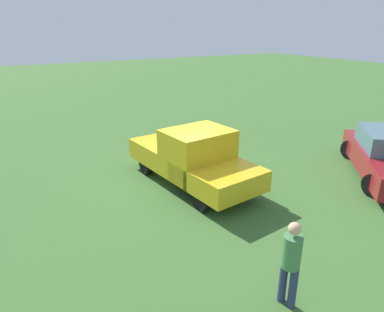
{
  "coord_description": "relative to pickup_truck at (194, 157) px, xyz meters",
  "views": [
    {
      "loc": [
        8.66,
        -4.99,
        4.6
      ],
      "look_at": [
        0.18,
        -0.1,
        0.9
      ],
      "focal_mm": 32.34,
      "sensor_mm": 36.0,
      "label": 1
    }
  ],
  "objects": [
    {
      "name": "ground_plane",
      "position": [
        -0.31,
        0.09,
        -0.91
      ],
      "size": [
        80.0,
        80.0,
        0.0
      ],
      "primitive_type": "plane",
      "color": "#3D662D"
    },
    {
      "name": "pickup_truck",
      "position": [
        0.0,
        0.0,
        0.0
      ],
      "size": [
        4.86,
        2.37,
        1.78
      ],
      "rotation": [
        0.0,
        0.0,
        3.25
      ],
      "color": "black",
      "rests_on": "ground_plane"
    },
    {
      "name": "person_bystander",
      "position": [
        5.03,
        -1.07,
        0.01
      ],
      "size": [
        0.38,
        0.38,
        1.64
      ],
      "rotation": [
        0.0,
        0.0,
        1.8
      ],
      "color": "navy",
      "rests_on": "ground_plane"
    }
  ]
}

